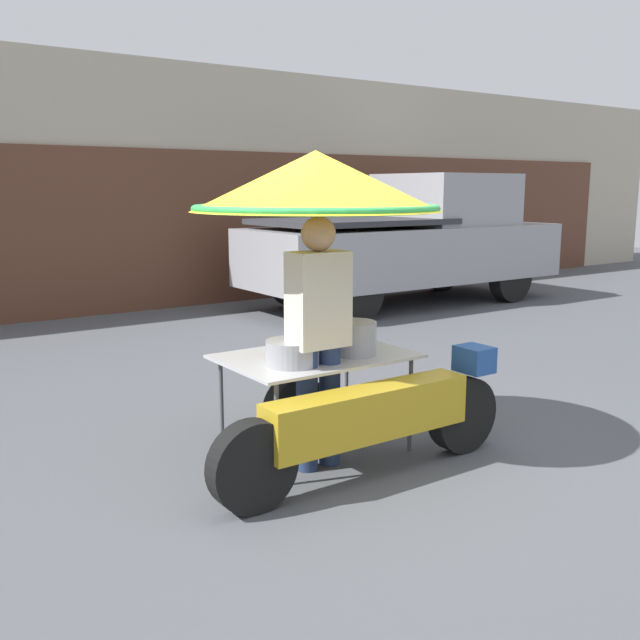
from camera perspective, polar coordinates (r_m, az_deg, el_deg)
The scene contains 5 objects.
ground_plane at distance 4.83m, azimuth 2.73°, elevation -11.56°, with size 36.00×36.00×0.00m, color #4C4F54.
shopfront_building at distance 11.57m, azimuth -21.36°, elevation 9.87°, with size 28.00×2.06×3.68m.
vendor_motorcycle_cart at distance 4.71m, azimuth 0.24°, elevation 7.37°, with size 2.20×1.66×2.06m.
vendor_person at distance 4.56m, azimuth -0.13°, elevation -0.77°, with size 0.38×0.22×1.65m.
pickup_truck at distance 11.40m, azimuth 7.37°, elevation 6.22°, with size 5.22×1.88×2.04m.
Camera 1 is at (-2.73, -3.55, 1.82)m, focal length 40.00 mm.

